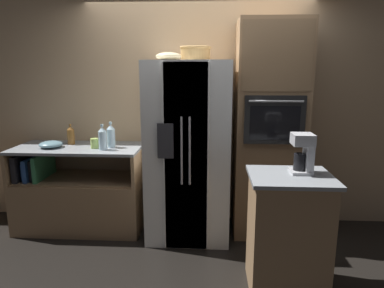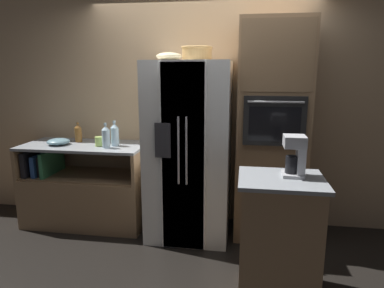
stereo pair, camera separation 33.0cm
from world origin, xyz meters
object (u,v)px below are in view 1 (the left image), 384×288
bottle_short (103,138)px  mug (95,143)px  wicker_basket (195,53)px  coffee_maker (304,152)px  wall_oven (269,131)px  bottle_tall (71,135)px  mixing_bowl (51,144)px  refrigerator (189,151)px  fruit_bowl (169,56)px  bottle_wide (111,136)px

bottle_short → mug: 0.15m
wicker_basket → coffee_maker: (0.90, -0.96, -0.79)m
wall_oven → coffee_maker: size_ratio=7.21×
bottle_tall → mixing_bowl: 0.25m
refrigerator → wicker_basket: 1.01m
bottle_tall → bottle_short: bearing=-29.2°
wicker_basket → bottle_short: wicker_basket is taller
bottle_tall → bottle_short: 0.51m
mixing_bowl → mug: bearing=0.5°
fruit_bowl → wicker_basket: bearing=31.6°
wicker_basket → bottle_tall: wicker_basket is taller
bottle_tall → bottle_wide: (0.50, -0.13, 0.02)m
mug → wall_oven: bearing=2.7°
bottle_wide → mug: size_ratio=2.33×
refrigerator → mixing_bowl: (-1.50, 0.01, 0.05)m
refrigerator → bottle_tall: refrigerator is taller
mixing_bowl → coffee_maker: size_ratio=0.79×
fruit_bowl → mug: bearing=173.3°
fruit_bowl → mug: fruit_bowl is taller
wall_oven → mug: (-1.86, -0.09, -0.14)m
wicker_basket → fruit_bowl: size_ratio=1.25×
refrigerator → coffee_maker: size_ratio=5.92×
fruit_bowl → bottle_wide: (-0.66, 0.14, -0.83)m
wall_oven → fruit_bowl: size_ratio=8.87×
mixing_bowl → bottle_tall: bearing=50.3°
bottle_wide → mug: bottle_wide is taller
wall_oven → bottle_wide: bearing=-178.5°
mug → coffee_maker: (1.98, -0.90, 0.15)m
wall_oven → bottle_wide: size_ratio=8.05×
fruit_bowl → mug: (-0.83, 0.10, -0.90)m
refrigerator → wicker_basket: wicker_basket is taller
mixing_bowl → bottle_wide: bearing=4.4°
wicker_basket → coffee_maker: bearing=-47.0°
wall_oven → bottle_short: wall_oven is taller
bottle_short → coffee_maker: (1.87, -0.83, 0.08)m
wicker_basket → bottle_wide: bearing=-179.1°
fruit_bowl → bottle_tall: (-1.16, 0.27, -0.85)m
refrigerator → wall_oven: (0.85, 0.10, 0.21)m
wicker_basket → mug: wicker_basket is taller
bottle_short → bottle_wide: (0.06, 0.12, 0.00)m
fruit_bowl → mug: 1.23m
refrigerator → coffee_maker: 1.33m
refrigerator → bottle_tall: 1.37m
wall_oven → fruit_bowl: (-1.04, -0.19, 0.76)m
bottle_short → coffee_maker: bearing=-24.0°
coffee_maker → mug: bearing=155.5°
fruit_bowl → bottle_short: bearing=178.0°
coffee_maker → bottle_short: bearing=156.0°
bottle_short → mixing_bowl: (-0.60, 0.07, -0.09)m
wicker_basket → bottle_tall: bearing=175.3°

